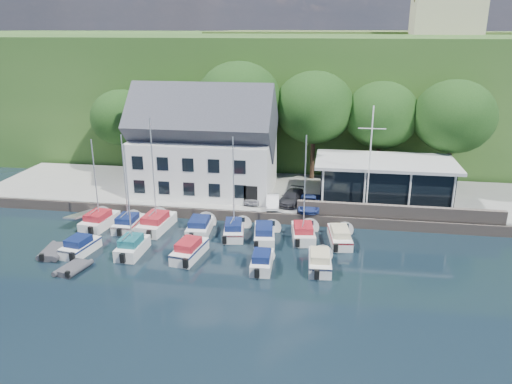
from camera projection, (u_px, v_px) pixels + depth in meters
ground at (243, 279)px, 35.79m from camera, size 180.00×180.00×0.00m
quay at (273, 195)px, 52.03m from camera, size 60.00×13.00×1.00m
quay_face at (264, 217)px, 45.94m from camera, size 60.00×0.30×1.00m
hillside at (303, 79)px, 91.33m from camera, size 160.00×75.00×16.00m
field_patch at (349, 32)px, 95.06m from camera, size 50.00×30.00×0.30m
farmhouse at (448, 6)px, 74.88m from camera, size 10.40×7.00×8.20m
harbor_building at (204, 150)px, 50.59m from camera, size 14.40×8.20×8.70m
club_pavilion at (384, 181)px, 48.19m from camera, size 13.20×7.20×4.10m
seawall at (399, 212)px, 44.20m from camera, size 18.00×0.50×1.20m
gangway at (87, 220)px, 46.66m from camera, size 1.20×6.00×1.40m
car_silver at (255, 195)px, 48.51m from camera, size 1.84×3.79×1.25m
car_white at (273, 201)px, 47.11m from camera, size 1.53×3.53×1.13m
car_dgrey at (291, 197)px, 48.00m from camera, size 2.60×4.46×1.21m
car_blue at (310, 202)px, 46.47m from camera, size 1.51×3.74×1.27m
flagpole at (370, 162)px, 43.85m from camera, size 2.36×0.20×9.85m
tree_0 at (123, 132)px, 56.79m from camera, size 7.00×7.00×9.57m
tree_1 at (175, 128)px, 56.30m from camera, size 7.71×7.71×10.53m
tree_2 at (239, 121)px, 54.52m from camera, size 9.36×9.36×12.79m
tree_3 at (314, 126)px, 54.21m from camera, size 8.65×8.65×11.83m
tree_4 at (380, 132)px, 53.41m from camera, size 7.94×7.94×10.85m
tree_5 at (452, 135)px, 50.98m from camera, size 8.25×8.25×11.28m
boat_r1_0 at (95, 179)px, 43.74m from camera, size 2.74×6.09×9.02m
boat_r1_1 at (125, 185)px, 43.41m from camera, size 2.00×5.28×8.23m
boat_r1_2 at (154, 179)px, 43.14m from camera, size 2.80×6.78×9.31m
boat_r1_3 at (200, 225)px, 43.82m from camera, size 2.38×6.09×1.36m
boat_r1_4 at (234, 190)px, 42.08m from camera, size 2.71×6.22×8.26m
boat_r1_5 at (264, 232)px, 42.16m from camera, size 2.67×6.48×1.45m
boat_r1_6 at (305, 192)px, 41.32m from camera, size 2.79×5.91×8.43m
boat_r1_7 at (340, 234)px, 41.75m from camera, size 2.58×6.38×1.37m
boat_r2_0 at (80, 245)px, 39.72m from camera, size 2.63×5.14×1.43m
boat_r2_1 at (128, 198)px, 38.29m from camera, size 1.90×5.28×9.50m
boat_r2_2 at (189, 248)px, 38.98m from camera, size 2.65×6.02×1.52m
boat_r2_3 at (262, 260)px, 37.29m from camera, size 1.84×5.03×1.36m
boat_r2_4 at (320, 259)px, 37.25m from camera, size 2.13×5.66×1.43m
dinghy_0 at (54, 251)px, 39.52m from camera, size 2.21×3.30×0.72m
dinghy_1 at (73, 267)px, 36.88m from camera, size 2.18×3.01×0.64m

